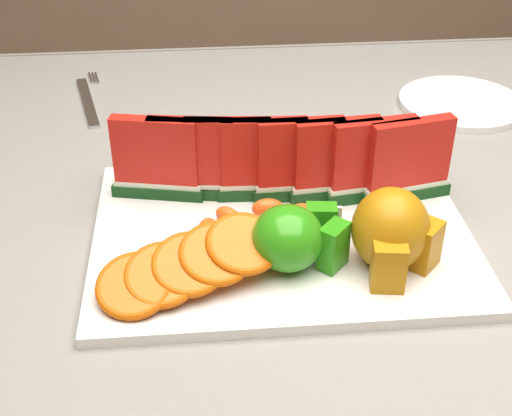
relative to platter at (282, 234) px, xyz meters
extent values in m
cube|color=#4B291A|center=(0.04, 0.05, -0.03)|extent=(1.40, 0.90, 0.03)
cube|color=slate|center=(0.04, 0.05, -0.01)|extent=(1.52, 1.02, 0.01)
cube|color=slate|center=(0.04, 0.56, -0.10)|extent=(1.52, 0.01, 0.20)
cube|color=silver|center=(0.00, 0.00, 0.00)|extent=(0.40, 0.30, 0.01)
ellipsoid|color=#249620|center=(0.00, -0.06, 0.04)|extent=(0.09, 0.09, 0.07)
cube|color=#249620|center=(0.04, -0.07, 0.03)|extent=(0.03, 0.04, 0.05)
cube|color=beige|center=(0.05, -0.07, 0.03)|extent=(0.02, 0.02, 0.05)
cube|color=#249620|center=(0.04, -0.03, 0.03)|extent=(0.03, 0.02, 0.05)
cube|color=beige|center=(0.04, -0.03, 0.03)|extent=(0.03, 0.01, 0.05)
ellipsoid|color=#AE791E|center=(0.10, -0.06, 0.05)|extent=(0.09, 0.09, 0.09)
cube|color=#AE791E|center=(0.09, -0.10, 0.03)|extent=(0.03, 0.03, 0.05)
cube|color=#AE791E|center=(0.13, -0.07, 0.03)|extent=(0.04, 0.04, 0.05)
cylinder|color=silver|center=(0.30, 0.30, 0.00)|extent=(0.20, 0.20, 0.01)
cube|color=silver|center=(-0.24, 0.36, 0.00)|extent=(0.05, 0.17, 0.00)
cube|color=silver|center=(-0.25, 0.45, 0.00)|extent=(0.01, 0.04, 0.00)
cube|color=silver|center=(-0.24, 0.45, 0.00)|extent=(0.01, 0.04, 0.00)
cube|color=silver|center=(-0.24, 0.45, 0.00)|extent=(0.01, 0.04, 0.00)
cube|color=#11340D|center=(-0.13, 0.08, 0.01)|extent=(0.11, 0.04, 0.01)
cube|color=silver|center=(-0.13, 0.08, 0.02)|extent=(0.10, 0.04, 0.01)
cube|color=#CA0009|center=(-0.13, 0.08, 0.07)|extent=(0.10, 0.04, 0.08)
cube|color=#11340D|center=(-0.09, 0.08, 0.01)|extent=(0.11, 0.04, 0.01)
cube|color=silver|center=(-0.09, 0.08, 0.02)|extent=(0.10, 0.03, 0.01)
cube|color=#CA0009|center=(-0.09, 0.08, 0.07)|extent=(0.10, 0.03, 0.08)
cube|color=#11340D|center=(-0.05, 0.07, 0.01)|extent=(0.11, 0.03, 0.01)
cube|color=silver|center=(-0.05, 0.07, 0.02)|extent=(0.10, 0.03, 0.01)
cube|color=#CA0009|center=(-0.05, 0.07, 0.07)|extent=(0.10, 0.02, 0.08)
cube|color=#11340D|center=(-0.01, 0.07, 0.01)|extent=(0.11, 0.02, 0.01)
cube|color=silver|center=(-0.01, 0.07, 0.02)|extent=(0.10, 0.02, 0.01)
cube|color=#CA0009|center=(-0.01, 0.07, 0.07)|extent=(0.10, 0.02, 0.08)
cube|color=#11340D|center=(0.03, 0.06, 0.01)|extent=(0.11, 0.02, 0.01)
cube|color=silver|center=(0.03, 0.06, 0.02)|extent=(0.10, 0.02, 0.01)
cube|color=#CA0009|center=(0.03, 0.06, 0.07)|extent=(0.10, 0.02, 0.08)
cube|color=#11340D|center=(0.07, 0.06, 0.01)|extent=(0.11, 0.03, 0.01)
cube|color=silver|center=(0.07, 0.06, 0.02)|extent=(0.10, 0.03, 0.01)
cube|color=#CA0009|center=(0.07, 0.06, 0.07)|extent=(0.10, 0.02, 0.08)
cube|color=#11340D|center=(0.11, 0.05, 0.01)|extent=(0.11, 0.04, 0.01)
cube|color=silver|center=(0.11, 0.05, 0.02)|extent=(0.10, 0.03, 0.01)
cube|color=#CA0009|center=(0.11, 0.05, 0.07)|extent=(0.10, 0.03, 0.08)
cube|color=#11340D|center=(0.15, 0.05, 0.01)|extent=(0.11, 0.04, 0.01)
cube|color=silver|center=(0.15, 0.05, 0.02)|extent=(0.10, 0.04, 0.01)
cube|color=#CA0009|center=(0.15, 0.05, 0.07)|extent=(0.10, 0.04, 0.08)
cylinder|color=#F52300|center=(-0.15, -0.10, 0.02)|extent=(0.08, 0.08, 0.03)
torus|color=#B74B00|center=(-0.15, -0.10, 0.02)|extent=(0.09, 0.09, 0.03)
cylinder|color=#F52300|center=(-0.12, -0.09, 0.03)|extent=(0.07, 0.07, 0.03)
torus|color=#B74B00|center=(-0.12, -0.09, 0.03)|extent=(0.08, 0.08, 0.03)
cylinder|color=#F52300|center=(-0.10, -0.08, 0.03)|extent=(0.07, 0.07, 0.03)
torus|color=#B74B00|center=(-0.10, -0.08, 0.03)|extent=(0.08, 0.07, 0.03)
cylinder|color=#F52300|center=(-0.07, -0.08, 0.04)|extent=(0.07, 0.07, 0.03)
torus|color=#B74B00|center=(-0.07, -0.08, 0.04)|extent=(0.08, 0.08, 0.03)
cylinder|color=#F52300|center=(-0.05, -0.07, 0.04)|extent=(0.08, 0.08, 0.03)
torus|color=#B74B00|center=(-0.05, -0.07, 0.04)|extent=(0.09, 0.09, 0.03)
cylinder|color=#F52300|center=(-0.11, 0.13, 0.02)|extent=(0.07, 0.07, 0.03)
torus|color=#B74B00|center=(-0.11, 0.13, 0.02)|extent=(0.08, 0.08, 0.03)
cylinder|color=#F52300|center=(-0.06, 0.13, 0.02)|extent=(0.07, 0.07, 0.03)
torus|color=#B74B00|center=(-0.06, 0.13, 0.02)|extent=(0.08, 0.08, 0.03)
cylinder|color=#F52300|center=(-0.01, 0.13, 0.03)|extent=(0.08, 0.08, 0.03)
torus|color=#B74B00|center=(-0.01, 0.13, 0.03)|extent=(0.09, 0.09, 0.03)
cylinder|color=#F52300|center=(0.04, 0.13, 0.03)|extent=(0.08, 0.08, 0.03)
torus|color=#B74B00|center=(0.04, 0.13, 0.03)|extent=(0.09, 0.09, 0.03)
ellipsoid|color=#E35408|center=(-0.08, -0.01, 0.02)|extent=(0.03, 0.04, 0.02)
ellipsoid|color=#E35408|center=(-0.06, 0.01, 0.02)|extent=(0.04, 0.04, 0.02)
ellipsoid|color=#E35408|center=(-0.03, -0.01, 0.02)|extent=(0.04, 0.03, 0.02)
ellipsoid|color=#E35408|center=(-0.01, 0.02, 0.02)|extent=(0.04, 0.02, 0.02)
ellipsoid|color=#E35408|center=(0.02, 0.01, 0.02)|extent=(0.04, 0.04, 0.02)
ellipsoid|color=#E35408|center=(0.04, 0.00, 0.02)|extent=(0.04, 0.04, 0.02)
camera|label=1|loc=(-0.08, -0.62, 0.45)|focal=50.00mm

